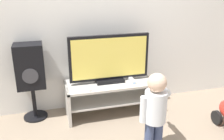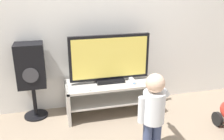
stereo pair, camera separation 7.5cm
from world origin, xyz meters
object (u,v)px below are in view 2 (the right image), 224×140
(game_console, at_px, (132,81))
(remote_primary, at_px, (88,89))
(speaker_tower, at_px, (31,68))
(child, at_px, (154,107))
(television, at_px, (110,59))

(game_console, distance_m, remote_primary, 0.61)
(game_console, distance_m, speaker_tower, 1.31)
(child, distance_m, speaker_tower, 1.61)
(television, bearing_deg, speaker_tower, 173.17)
(television, height_order, game_console, television)
(television, relative_size, speaker_tower, 1.05)
(remote_primary, distance_m, speaker_tower, 0.77)
(remote_primary, xyz_separation_m, child, (0.55, -0.74, 0.06))
(television, relative_size, child, 1.19)
(game_console, distance_m, child, 0.83)
(game_console, bearing_deg, speaker_tower, 170.07)
(remote_primary, bearing_deg, child, -53.70)
(child, bearing_deg, remote_primary, 126.30)
(television, relative_size, remote_primary, 7.82)
(game_console, height_order, child, child)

